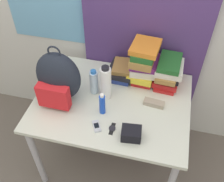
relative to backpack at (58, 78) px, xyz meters
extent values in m
cube|color=beige|center=(0.38, 0.58, 0.28)|extent=(6.00, 0.05, 2.50)
cube|color=#4C336B|center=(0.52, 0.53, 0.28)|extent=(0.98, 0.04, 2.50)
cube|color=beige|center=(0.38, 0.06, -0.21)|extent=(1.15, 0.87, 0.03)
cylinder|color=#B2B2B7|center=(-0.14, -0.32, -0.59)|extent=(0.05, 0.05, 0.74)
cylinder|color=#B2B2B7|center=(-0.14, 0.44, -0.59)|extent=(0.05, 0.05, 0.74)
cylinder|color=#B2B2B7|center=(0.90, 0.44, -0.59)|extent=(0.05, 0.05, 0.74)
ellipsoid|color=#1E232D|center=(0.00, 0.01, 0.01)|extent=(0.33, 0.20, 0.40)
cube|color=red|center=(0.00, -0.11, -0.07)|extent=(0.23, 0.07, 0.18)
torus|color=#1E232D|center=(0.00, 0.01, 0.22)|extent=(0.09, 0.01, 0.09)
cube|color=navy|center=(0.39, 0.35, -0.17)|extent=(0.17, 0.23, 0.05)
cube|color=black|center=(0.39, 0.35, -0.12)|extent=(0.21, 0.26, 0.03)
cube|color=olive|center=(0.40, 0.35, -0.09)|extent=(0.18, 0.21, 0.03)
cube|color=red|center=(0.56, 0.35, -0.17)|extent=(0.16, 0.22, 0.05)
cube|color=yellow|center=(0.55, 0.35, -0.12)|extent=(0.21, 0.26, 0.05)
cube|color=silver|center=(0.57, 0.35, -0.07)|extent=(0.21, 0.23, 0.06)
cube|color=#6B2370|center=(0.57, 0.35, -0.02)|extent=(0.21, 0.21, 0.05)
cube|color=olive|center=(0.55, 0.34, 0.04)|extent=(0.19, 0.28, 0.06)
cube|color=#1E5623|center=(0.56, 0.35, 0.09)|extent=(0.18, 0.27, 0.05)
cube|color=orange|center=(0.56, 0.34, 0.13)|extent=(0.22, 0.25, 0.04)
cube|color=red|center=(0.75, 0.35, -0.18)|extent=(0.17, 0.26, 0.03)
cube|color=red|center=(0.75, 0.34, -0.14)|extent=(0.21, 0.23, 0.05)
cube|color=black|center=(0.75, 0.35, -0.11)|extent=(0.18, 0.23, 0.03)
cube|color=olive|center=(0.75, 0.34, -0.07)|extent=(0.17, 0.26, 0.04)
cube|color=silver|center=(0.76, 0.35, -0.03)|extent=(0.20, 0.23, 0.06)
cube|color=#1E5623|center=(0.75, 0.35, 0.02)|extent=(0.17, 0.26, 0.04)
cylinder|color=silver|center=(0.22, 0.12, -0.10)|extent=(0.06, 0.06, 0.19)
cylinder|color=#286BB7|center=(0.22, 0.12, 0.01)|extent=(0.04, 0.04, 0.02)
cylinder|color=white|center=(0.32, 0.09, -0.06)|extent=(0.08, 0.08, 0.27)
cylinder|color=black|center=(0.32, 0.09, 0.08)|extent=(0.05, 0.05, 0.02)
cylinder|color=blue|center=(0.34, -0.07, -0.11)|extent=(0.04, 0.04, 0.16)
cylinder|color=white|center=(0.34, -0.07, -0.02)|extent=(0.03, 0.03, 0.02)
cube|color=#B7BCC6|center=(0.34, -0.21, -0.19)|extent=(0.09, 0.11, 0.02)
cube|color=black|center=(0.34, -0.21, -0.18)|extent=(0.05, 0.05, 0.00)
cube|color=gray|center=(0.69, 0.09, -0.18)|extent=(0.15, 0.07, 0.04)
cube|color=black|center=(0.58, -0.23, -0.15)|extent=(0.14, 0.12, 0.08)
cube|color=black|center=(0.44, -0.20, -0.19)|extent=(0.03, 0.10, 0.00)
cylinder|color=#232328|center=(0.44, -0.20, -0.19)|extent=(0.05, 0.05, 0.01)
camera|label=1|loc=(0.70, -1.24, 1.24)|focal=42.00mm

